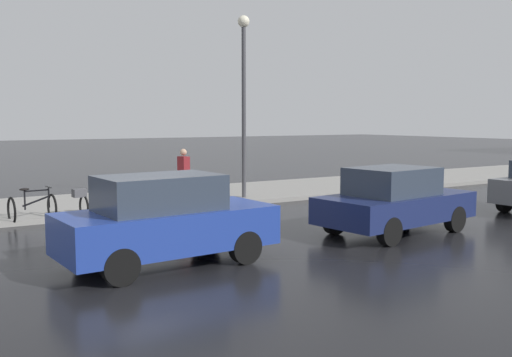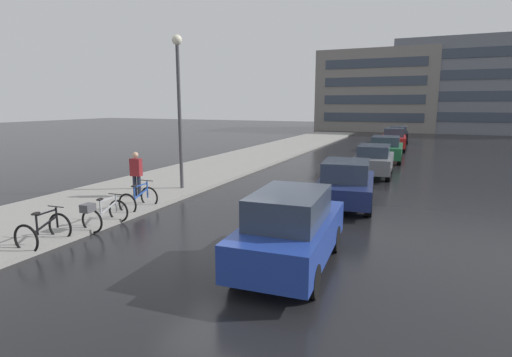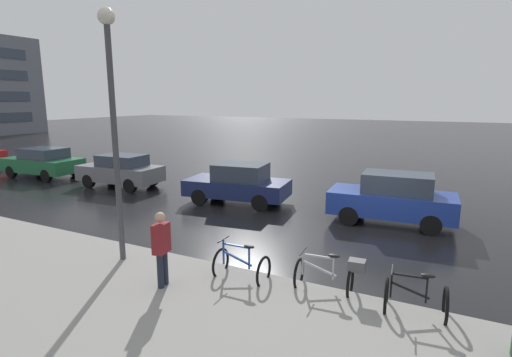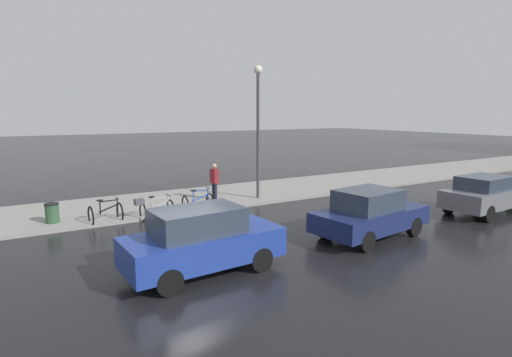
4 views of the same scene
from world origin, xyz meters
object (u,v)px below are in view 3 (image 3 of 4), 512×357
Objects in this scene: bicycle_second at (332,274)px; pedestrian at (162,248)px; car_grey at (121,171)px; bicycle_nearest at (415,299)px; car_blue at (393,198)px; streetlamp at (113,107)px; car_navy at (238,184)px; car_green at (43,162)px; bicycle_third at (241,266)px.

bicycle_second is 3.65m from pedestrian.
bicycle_second is 0.36× the size of car_grey.
car_grey is 2.26× the size of pedestrian.
bicycle_nearest is 6.17m from car_blue.
car_blue is 0.67× the size of streetlamp.
car_navy is 1.05× the size of car_grey.
car_navy is at bearing 16.98° from pedestrian.
car_green is (6.10, 19.15, 0.39)m from bicycle_nearest.
car_grey is (0.10, 6.40, -0.00)m from car_navy.
streetlamp reaches higher than bicycle_nearest.
bicycle_nearest is 0.29× the size of car_grey.
car_blue is (5.77, -0.39, 0.38)m from bicycle_second.
streetlamp reaches higher than bicycle_second.
bicycle_nearest is at bearing -98.01° from bicycle_second.
bicycle_third is 4.77m from streetlamp.
bicycle_third is (-0.11, 3.67, -0.01)m from bicycle_nearest.
car_blue is 0.97× the size of car_navy.
car_blue is 8.15m from pedestrian.
bicycle_nearest is 0.65× the size of pedestrian.
car_grey reaches higher than bicycle_nearest.
bicycle_third is 6.58m from car_blue.
car_navy reaches higher than car_green.
car_green is 15.98m from pedestrian.
bicycle_nearest is 3.67m from bicycle_third.
pedestrian is at bearing 104.30° from bicycle_nearest.
streetlamp is at bearing -118.42° from car_green.
car_green is at bearing 68.13° from bicycle_third.
pedestrian is at bearing -163.02° from car_navy.
car_grey reaches higher than bicycle_second.
pedestrian is (-7.28, 3.67, 0.15)m from car_blue.
car_grey is (0.12, 12.30, -0.07)m from car_blue.
car_navy reaches higher than car_grey.
car_grey is 0.66× the size of streetlamp.
bicycle_nearest is at bearing -75.70° from pedestrian.
bicycle_second is at bearing 81.99° from bicycle_nearest.
car_grey is (6.24, 9.93, 0.40)m from bicycle_third.
bicycle_nearest is 0.27× the size of car_green.
bicycle_second is 1.25× the size of bicycle_third.
bicycle_third is at bearing -150.14° from car_navy.
streetlamp is at bearing 69.26° from pedestrian.
car_navy is 0.69× the size of streetlamp.
car_navy is (6.14, 3.53, 0.40)m from bicycle_third.
car_green reaches higher than car_grey.
car_grey is 5.55m from car_green.
bicycle_second is at bearing -136.42° from car_navy.
bicycle_third is at bearing -48.27° from pedestrian.
bicycle_nearest is at bearing -129.96° from car_navy.
pedestrian is (-7.40, -8.63, 0.22)m from car_grey.
bicycle_second is 5.80m from car_blue.
car_grey is at bearing 63.69° from bicycle_second.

